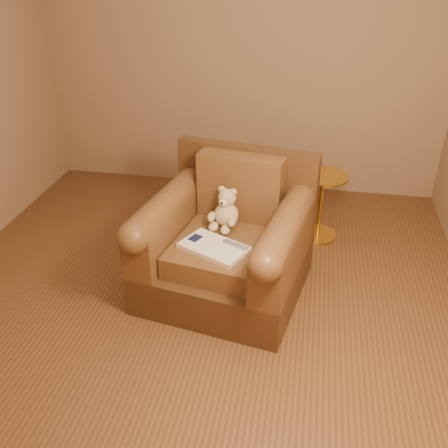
# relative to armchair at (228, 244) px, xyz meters

# --- Properties ---
(floor) EXTENTS (4.00, 4.00, 0.00)m
(floor) POSITION_rel_armchair_xyz_m (-0.19, -0.14, -0.38)
(floor) COLOR brown
(floor) RESTS_ON ground
(room) EXTENTS (4.02, 4.02, 2.71)m
(room) POSITION_rel_armchair_xyz_m (-0.19, -0.14, 1.33)
(room) COLOR #92735A
(room) RESTS_ON ground
(armchair) EXTENTS (1.26, 1.22, 0.99)m
(armchair) POSITION_rel_armchair_xyz_m (0.00, 0.00, 0.00)
(armchair) COLOR #472C17
(armchair) RESTS_ON floor
(teddy_bear) EXTENTS (0.22, 0.26, 0.31)m
(teddy_bear) POSITION_rel_armchair_xyz_m (-0.03, 0.10, 0.21)
(teddy_bear) COLOR #C7AE8B
(teddy_bear) RESTS_ON armchair
(guidebook) EXTENTS (0.52, 0.44, 0.04)m
(guidebook) POSITION_rel_armchair_xyz_m (-0.06, -0.24, 0.11)
(guidebook) COLOR beige
(guidebook) RESTS_ON armchair
(side_table) EXTENTS (0.43, 0.43, 0.60)m
(side_table) POSITION_rel_armchair_xyz_m (0.66, 0.88, -0.06)
(side_table) COLOR gold
(side_table) RESTS_ON floor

